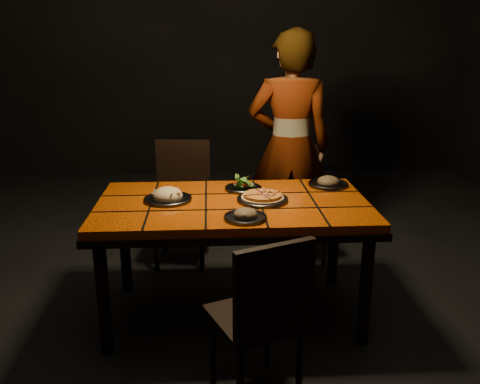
{
  "coord_description": "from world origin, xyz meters",
  "views": [
    {
      "loc": [
        -0.14,
        -2.86,
        1.69
      ],
      "look_at": [
        0.04,
        -0.04,
        0.82
      ],
      "focal_mm": 38.0,
      "sensor_mm": 36.0,
      "label": 1
    }
  ],
  "objects": [
    {
      "name": "plate_pizza",
      "position": [
        0.18,
        -0.01,
        0.77
      ],
      "size": [
        0.32,
        0.32,
        0.04
      ],
      "color": "#3D3D42",
      "rests_on": "dining_table"
    },
    {
      "name": "room_shell",
      "position": [
        0.0,
        0.0,
        1.5
      ],
      "size": [
        6.04,
        7.04,
        3.08
      ],
      "color": "black",
      "rests_on": "ground"
    },
    {
      "name": "dining_table",
      "position": [
        0.0,
        0.0,
        0.67
      ],
      "size": [
        1.62,
        0.92,
        0.75
      ],
      "color": "#F15807",
      "rests_on": "ground"
    },
    {
      "name": "chair_far_right",
      "position": [
        0.54,
        0.88,
        0.5
      ],
      "size": [
        0.44,
        0.44,
        0.88
      ],
      "rotation": [
        0.0,
        0.0,
        0.13
      ],
      "color": "black",
      "rests_on": "ground"
    },
    {
      "name": "diner",
      "position": [
        0.48,
        0.93,
        0.87
      ],
      "size": [
        0.68,
        0.48,
        1.75
      ],
      "primitive_type": "imported",
      "rotation": [
        0.0,
        0.0,
        3.05
      ],
      "color": "brown",
      "rests_on": "ground"
    },
    {
      "name": "plate_mushroom_a",
      "position": [
        0.05,
        -0.31,
        0.77
      ],
      "size": [
        0.23,
        0.23,
        0.08
      ],
      "color": "#3D3D42",
      "rests_on": "dining_table"
    },
    {
      "name": "plate_salad",
      "position": [
        0.08,
        0.23,
        0.78
      ],
      "size": [
        0.24,
        0.24,
        0.07
      ],
      "color": "#3D3D42",
      "rests_on": "dining_table"
    },
    {
      "name": "chair_near",
      "position": [
        0.1,
        -0.82,
        0.49
      ],
      "size": [
        0.5,
        0.5,
        0.85
      ],
      "rotation": [
        0.0,
        0.0,
        3.54
      ],
      "color": "black",
      "rests_on": "ground"
    },
    {
      "name": "plate_pasta",
      "position": [
        -0.39,
        0.04,
        0.77
      ],
      "size": [
        0.29,
        0.29,
        0.09
      ],
      "color": "#3D3D42",
      "rests_on": "dining_table"
    },
    {
      "name": "plate_mushroom_b",
      "position": [
        0.64,
        0.29,
        0.77
      ],
      "size": [
        0.26,
        0.26,
        0.09
      ],
      "color": "#3D3D42",
      "rests_on": "dining_table"
    },
    {
      "name": "chair_far_left",
      "position": [
        -0.35,
        0.89,
        0.53
      ],
      "size": [
        0.46,
        0.46,
        0.93
      ],
      "rotation": [
        0.0,
        0.0,
        -0.09
      ],
      "color": "black",
      "rests_on": "ground"
    }
  ]
}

